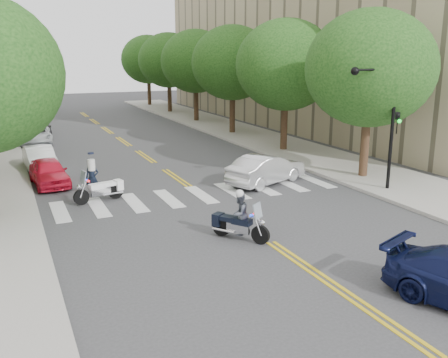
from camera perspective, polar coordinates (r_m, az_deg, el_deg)
ground at (r=17.27m, az=5.36°, el=-7.24°), size 140.00×140.00×0.00m
sidewalk_right at (r=40.46m, az=1.84°, el=5.35°), size 5.00×60.00×0.15m
building_right at (r=52.67m, az=17.17°, el=18.73°), size 26.00×44.00×22.00m
tree_r_0 at (r=26.09m, az=16.35°, el=12.02°), size 6.40×6.40×8.45m
tree_r_1 at (r=32.62m, az=7.08°, el=12.80°), size 6.40×6.40×8.45m
tree_r_2 at (r=39.69m, az=0.97°, el=13.13°), size 6.40×6.40×8.45m
tree_r_3 at (r=47.06m, az=-3.27°, el=13.27°), size 6.40×6.40×8.45m
tree_r_4 at (r=54.61m, az=-6.35°, el=13.34°), size 6.40×6.40×8.45m
tree_r_5 at (r=62.27m, az=-8.68°, el=13.36°), size 6.40×6.40×8.45m
traffic_signal_pole at (r=23.62m, az=17.94°, el=7.27°), size 2.82×0.42×6.00m
motorcycle_police at (r=17.23m, az=1.63°, el=-4.40°), size 1.45×1.95×1.79m
motorcycle_parked at (r=22.41m, az=-13.66°, el=-1.16°), size 2.25×0.91×1.47m
officer_standing at (r=23.38m, az=-14.82°, el=0.11°), size 0.64×0.49×1.59m
convertible at (r=24.67m, az=4.86°, el=1.14°), size 4.75×3.17×1.48m
parked_car_a at (r=25.75m, az=-19.37°, el=0.75°), size 1.84×3.98×1.32m
parked_car_b at (r=29.05m, az=-20.29°, el=2.15°), size 1.67×4.15×1.34m
parked_car_c at (r=37.93m, az=-20.74°, el=4.73°), size 2.32×4.76×1.31m
parked_car_d at (r=40.93m, az=-20.40°, el=5.37°), size 2.08×4.54×1.29m
parked_car_e at (r=45.29m, az=-21.88°, el=6.08°), size 2.01×4.21×1.39m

